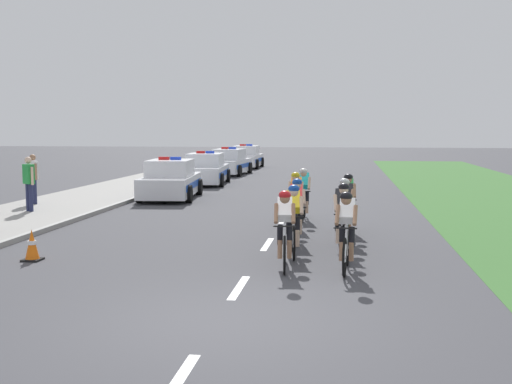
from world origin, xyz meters
name	(u,v)px	position (x,y,z in m)	size (l,w,h in m)	color
ground_plane	(216,322)	(0.00, 0.00, 0.00)	(160.00, 160.00, 0.00)	#424247
sidewalk_slab	(88,198)	(-7.71, 14.00, 0.06)	(3.80, 60.00, 0.12)	gray
kerb_edge	(135,199)	(-5.89, 14.00, 0.07)	(0.16, 60.00, 0.13)	#9E9E99
lane_markings_centre	(267,244)	(0.00, 5.93, 0.00)	(0.14, 17.60, 0.01)	white
cyclist_lead	(285,228)	(0.63, 3.43, 0.79)	(0.44, 1.72, 1.56)	black
cyclist_second	(347,230)	(1.79, 3.37, 0.79)	(0.44, 1.72, 1.56)	black
cyclist_third	(293,219)	(0.69, 4.66, 0.79)	(0.45, 1.72, 1.56)	black
cyclist_fourth	(342,216)	(1.71, 5.19, 0.79)	(0.44, 1.72, 1.56)	black
cyclist_fifth	(297,209)	(0.65, 6.21, 0.79)	(0.45, 1.72, 1.56)	black
cyclist_sixth	(346,209)	(1.78, 6.46, 0.79)	(0.46, 1.72, 1.56)	black
cyclist_seventh	(296,199)	(0.48, 8.33, 0.79)	(0.42, 1.72, 1.56)	black
cyclist_eighth	(348,202)	(1.84, 7.93, 0.79)	(0.42, 1.72, 1.56)	black
cyclist_ninth	(304,193)	(0.59, 9.93, 0.79)	(0.42, 1.72, 1.56)	black
police_car_nearest	(171,181)	(-4.76, 14.87, 0.68)	(2.30, 4.54, 1.59)	white
police_car_second	(206,170)	(-4.76, 21.07, 0.68)	(2.23, 4.51, 1.59)	silver
police_car_third	(229,163)	(-4.76, 27.36, 0.68)	(2.22, 4.51, 1.59)	silver
police_car_furthest	(246,158)	(-4.76, 33.83, 0.68)	(2.01, 4.40, 1.59)	white
traffic_cone_near	(32,245)	(-4.50, 3.51, 0.31)	(0.36, 0.36, 0.64)	black
spectator_closest	(33,175)	(-8.61, 11.61, 1.08)	(0.45, 0.40, 1.68)	#23284C
spectator_middle	(29,180)	(-7.83, 9.82, 1.08)	(0.47, 0.39, 1.68)	#23284C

